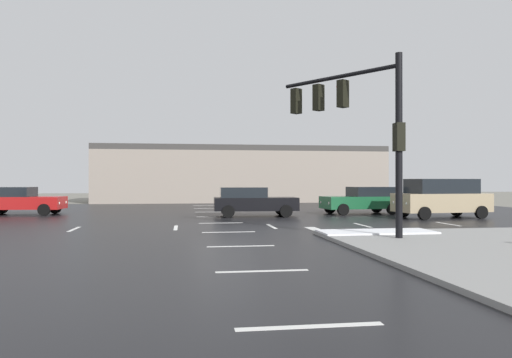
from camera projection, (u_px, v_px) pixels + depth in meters
The scene contains 10 objects.
ground_plane at pixel (224, 228), 20.28m from camera, with size 120.00×120.00×0.00m, color slate.
road_asphalt at pixel (224, 227), 20.28m from camera, with size 44.00×44.00×0.02m, color black.
snow_strip_curbside at pixel (376, 232), 17.05m from camera, with size 4.00×1.60×0.06m, color white.
lane_markings at pixel (258, 230), 19.09m from camera, with size 36.15×36.15×0.01m.
traffic_signal_mast at pixel (357, 115), 16.62m from camera, with size 2.99×4.17×5.88m.
strip_building_background at pixel (240, 175), 46.18m from camera, with size 26.18×8.00×5.11m.
sedan_red at pixel (19, 200), 27.73m from camera, with size 4.65×2.32×1.58m.
suv_tan at pixel (441, 197), 25.32m from camera, with size 4.97×2.54×2.03m.
sedan_black at pixel (252, 201), 26.44m from camera, with size 4.59×2.16×1.58m.
sedan_green at pixel (363, 200), 28.40m from camera, with size 4.68×2.43×1.58m.
Camera 1 is at (-1.64, -20.27, 1.95)m, focal length 34.21 mm.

